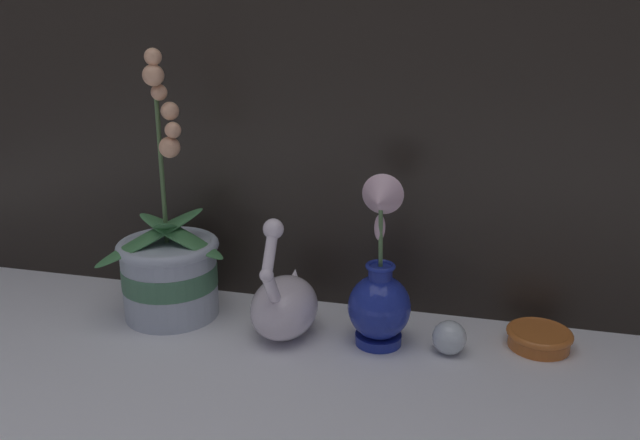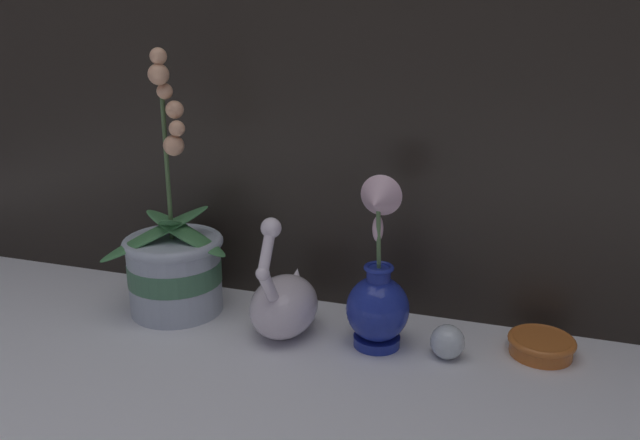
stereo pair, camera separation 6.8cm
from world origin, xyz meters
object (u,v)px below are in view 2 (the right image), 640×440
at_px(blue_vase, 378,294).
at_px(glass_sphere, 447,342).
at_px(swan_figurine, 284,302).
at_px(orchid_potted_plant, 175,264).
at_px(amber_dish, 541,344).

relative_size(blue_vase, glass_sphere, 5.26).
distance_m(swan_figurine, blue_vase, 0.17).
relative_size(orchid_potted_plant, glass_sphere, 8.58).
relative_size(orchid_potted_plant, blue_vase, 1.63).
height_order(glass_sphere, amber_dish, glass_sphere).
distance_m(orchid_potted_plant, glass_sphere, 0.52).
bearing_deg(amber_dish, glass_sphere, -158.63).
bearing_deg(swan_figurine, blue_vase, 1.40).
bearing_deg(swan_figurine, glass_sphere, 0.50).
relative_size(swan_figurine, amber_dish, 2.09).
bearing_deg(glass_sphere, amber_dish, 21.37).
height_order(orchid_potted_plant, blue_vase, orchid_potted_plant).
bearing_deg(glass_sphere, blue_vase, 179.26).
distance_m(orchid_potted_plant, blue_vase, 0.39).
height_order(orchid_potted_plant, amber_dish, orchid_potted_plant).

